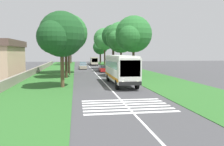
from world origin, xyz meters
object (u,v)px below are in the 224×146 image
object	(u,v)px
trailing_car_1	(83,66)
roadside_tree_left_2	(65,35)
roadside_tree_right_3	(133,35)
coach_bus	(121,68)
utility_pole	(69,52)
trailing_car_0	(104,69)
roadside_tree_left_4	(60,36)
roadside_tree_right_0	(100,47)
trailing_minibus_0	(94,60)
roadside_tree_right_1	(120,38)
roadside_tree_left_1	(70,46)
roadside_tree_left_3	(69,43)
roadside_tree_right_2	(104,40)
pedestrian	(141,75)
trailing_car_2	(83,65)
roadside_tree_left_0	(67,34)
roadside_tree_right_4	(113,37)

from	to	relation	value
trailing_car_1	roadside_tree_left_2	distance (m)	21.03
roadside_tree_right_3	coach_bus	bearing A→B (deg)	158.13
utility_pole	roadside_tree_right_3	bearing A→B (deg)	-112.70
coach_bus	roadside_tree_left_2	xyz separation A→B (m)	(9.22, 7.28, 4.77)
trailing_car_0	roadside_tree_left_4	distance (m)	23.38
roadside_tree_left_2	roadside_tree_right_3	world-z (taller)	roadside_tree_right_3
roadside_tree_left_4	roadside_tree_right_0	distance (m)	60.19
roadside_tree_left_4	trailing_minibus_0	bearing A→B (deg)	-9.06
coach_bus	roadside_tree_right_1	xyz separation A→B (m)	(19.79, -3.67, 4.93)
roadside_tree_left_1	roadside_tree_right_3	world-z (taller)	roadside_tree_right_3
trailing_car_0	roadside_tree_left_3	bearing A→B (deg)	15.95
trailing_car_1	roadside_tree_left_3	bearing A→B (deg)	11.75
trailing_car_0	utility_pole	xyz separation A→B (m)	(-5.97, 6.91, 3.49)
utility_pole	roadside_tree_right_2	bearing A→B (deg)	-16.90
pedestrian	roadside_tree_right_3	bearing A→B (deg)	-3.78
trailing_car_2	roadside_tree_right_0	world-z (taller)	roadside_tree_right_0
coach_bus	utility_pole	bearing A→B (deg)	25.71
trailing_car_1	trailing_car_2	distance (m)	7.99
roadside_tree_left_0	roadside_tree_left_1	xyz separation A→B (m)	(41.83, 0.36, -1.05)
trailing_car_2	roadside_tree_right_0	xyz separation A→B (m)	(20.78, -6.94, 5.17)
roadside_tree_right_0	utility_pole	size ratio (longest dim) A/B	1.09
trailing_minibus_0	roadside_tree_left_3	bearing A→B (deg)	72.70
roadside_tree_left_4	roadside_tree_right_4	world-z (taller)	roadside_tree_right_4
utility_pole	trailing_minibus_0	bearing A→B (deg)	-12.32
roadside_tree_left_4	utility_pole	size ratio (longest dim) A/B	1.11
trailing_car_0	roadside_tree_left_3	world-z (taller)	roadside_tree_left_3
coach_bus	roadside_tree_left_0	size ratio (longest dim) A/B	0.98
utility_pole	roadside_tree_left_0	bearing A→B (deg)	7.25
coach_bus	trailing_minibus_0	xyz separation A→B (m)	(45.20, -0.06, -0.60)
trailing_car_1	roadside_tree_right_0	bearing A→B (deg)	-13.88
trailing_car_2	roadside_tree_left_3	size ratio (longest dim) A/B	0.43
trailing_minibus_0	roadside_tree_left_2	xyz separation A→B (m)	(-35.98, 7.34, 5.37)
roadside_tree_left_0	roadside_tree_right_1	size ratio (longest dim) A/B	1.09
roadside_tree_left_4	roadside_tree_right_1	size ratio (longest dim) A/B	0.84
roadside_tree_left_1	roadside_tree_left_2	world-z (taller)	roadside_tree_left_2
trailing_car_0	roadside_tree_right_1	world-z (taller)	roadside_tree_right_1
coach_bus	roadside_tree_right_0	distance (m)	57.99
roadside_tree_right_4	roadside_tree_left_2	bearing A→B (deg)	149.35
roadside_tree_right_4	pedestrian	distance (m)	25.26
trailing_car_2	roadside_tree_left_3	world-z (taller)	roadside_tree_left_3
trailing_car_2	roadside_tree_right_0	distance (m)	22.51
roadside_tree_right_0	roadside_tree_right_1	world-z (taller)	roadside_tree_right_1
roadside_tree_left_2	roadside_tree_left_3	world-z (taller)	roadside_tree_left_2
roadside_tree_left_0	roadside_tree_left_3	world-z (taller)	roadside_tree_left_0
trailing_car_2	trailing_car_0	bearing A→B (deg)	-167.22
trailing_car_0	roadside_tree_left_1	size ratio (longest dim) A/B	0.45
roadside_tree_left_3	roadside_tree_right_2	xyz separation A→B (m)	(0.68, -11.40, 1.07)
roadside_tree_left_0	pedestrian	size ratio (longest dim) A/B	6.77
pedestrian	trailing_car_2	bearing A→B (deg)	11.61
coach_bus	trailing_car_0	world-z (taller)	coach_bus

